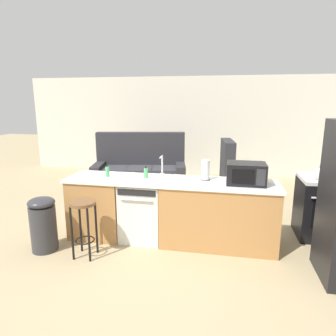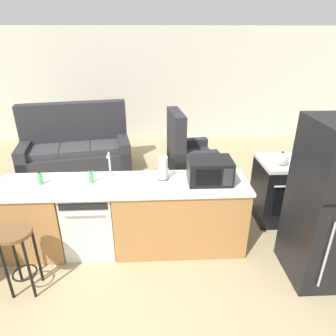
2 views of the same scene
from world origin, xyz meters
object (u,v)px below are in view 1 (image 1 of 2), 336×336
at_px(kettle, 320,173).
at_px(bar_stool, 84,217).
at_px(dishwasher, 143,211).
at_px(dish_soap_bottle, 107,171).
at_px(soap_bottle, 146,173).
at_px(trash_bin, 43,223).
at_px(paper_towel_roll, 206,170).
at_px(stove_range, 326,208).
at_px(microwave, 246,173).
at_px(couch, 140,172).
at_px(armchair, 236,182).

distance_m(kettle, bar_stool, 3.24).
distance_m(dishwasher, dish_soap_bottle, 0.76).
height_order(soap_bottle, trash_bin, soap_bottle).
bearing_deg(paper_towel_roll, kettle, 12.03).
xyz_separation_m(soap_bottle, bar_stool, (-0.63, -0.69, -0.44)).
height_order(bar_stool, trash_bin, same).
relative_size(stove_range, dish_soap_bottle, 5.11).
bearing_deg(microwave, stove_range, 24.83).
height_order(stove_range, soap_bottle, soap_bottle).
bearing_deg(soap_bottle, couch, 108.30).
height_order(soap_bottle, kettle, kettle).
height_order(soap_bottle, couch, couch).
distance_m(microwave, dish_soap_bottle, 1.94).
bearing_deg(armchair, trash_bin, -133.35).
bearing_deg(armchair, paper_towel_roll, -103.81).
xyz_separation_m(bar_stool, trash_bin, (-0.61, 0.05, -0.16)).
bearing_deg(stove_range, armchair, 127.70).
distance_m(soap_bottle, couch, 2.55).
height_order(kettle, bar_stool, kettle).
bearing_deg(paper_towel_roll, soap_bottle, -176.53).
xyz_separation_m(microwave, couch, (-2.15, 2.40, -0.65)).
height_order(kettle, trash_bin, kettle).
height_order(dishwasher, paper_towel_roll, paper_towel_roll).
xyz_separation_m(dish_soap_bottle, armchair, (1.90, 2.11, -0.62)).
height_order(trash_bin, armchair, armchair).
relative_size(stove_range, trash_bin, 1.22).
bearing_deg(couch, bar_stool, -87.29).
relative_size(dishwasher, bar_stool, 1.14).
distance_m(microwave, bar_stool, 2.16).
bearing_deg(dishwasher, dish_soap_bottle, 177.60).
height_order(paper_towel_roll, kettle, paper_towel_roll).
distance_m(paper_towel_roll, trash_bin, 2.29).
bearing_deg(dishwasher, bar_stool, -132.06).
relative_size(dishwasher, stove_range, 0.93).
relative_size(stove_range, paper_towel_roll, 3.19).
bearing_deg(kettle, bar_stool, -160.41).
xyz_separation_m(kettle, bar_stool, (-3.02, -1.08, -0.45)).
xyz_separation_m(paper_towel_roll, bar_stool, (-1.47, -0.74, -0.50)).
bearing_deg(bar_stool, soap_bottle, 47.56).
xyz_separation_m(dishwasher, couch, (-0.73, 2.40, -0.03)).
bearing_deg(couch, stove_range, -29.00).
relative_size(stove_range, soap_bottle, 5.11).
distance_m(paper_towel_roll, kettle, 1.59).
bearing_deg(couch, armchair, -7.21).
bearing_deg(bar_stool, couch, 92.71).
relative_size(bar_stool, armchair, 0.62).
bearing_deg(kettle, dish_soap_bottle, -172.29).
height_order(dish_soap_bottle, armchair, armchair).
bearing_deg(couch, kettle, -31.92).
height_order(microwave, paper_towel_roll, paper_towel_roll).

